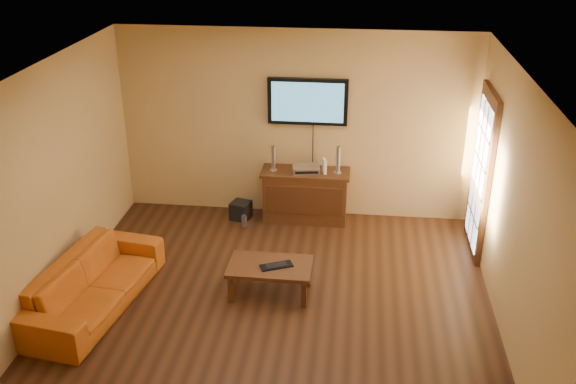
% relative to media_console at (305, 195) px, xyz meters
% --- Properties ---
extents(ground_plane, '(5.00, 5.00, 0.00)m').
position_rel_media_console_xyz_m(ground_plane, '(-0.16, -2.25, -0.38)').
color(ground_plane, black).
rests_on(ground_plane, ground).
extents(room_walls, '(5.00, 5.00, 5.00)m').
position_rel_media_console_xyz_m(room_walls, '(-0.16, -1.63, 1.31)').
color(room_walls, tan).
rests_on(room_walls, ground).
extents(french_door, '(0.07, 1.02, 2.22)m').
position_rel_media_console_xyz_m(french_door, '(2.29, -0.55, 0.67)').
color(french_door, '#3F200E').
rests_on(french_door, ground).
extents(media_console, '(1.25, 0.48, 0.75)m').
position_rel_media_console_xyz_m(media_console, '(0.00, 0.00, 0.00)').
color(media_console, '#3F200E').
rests_on(media_console, ground).
extents(television, '(1.11, 0.08, 0.65)m').
position_rel_media_console_xyz_m(television, '(-0.00, 0.20, 1.33)').
color(television, black).
rests_on(television, ground).
extents(coffee_table, '(0.98, 0.59, 0.38)m').
position_rel_media_console_xyz_m(coffee_table, '(-0.24, -1.95, -0.05)').
color(coffee_table, '#3F200E').
rests_on(coffee_table, ground).
extents(sofa, '(0.88, 2.09, 0.79)m').
position_rel_media_console_xyz_m(sofa, '(-2.19, -2.43, 0.02)').
color(sofa, '#C05A15').
rests_on(sofa, ground).
extents(speaker_left, '(0.10, 0.10, 0.38)m').
position_rel_media_console_xyz_m(speaker_left, '(-0.45, -0.02, 0.55)').
color(speaker_left, silver).
rests_on(speaker_left, media_console).
extents(speaker_right, '(0.11, 0.11, 0.39)m').
position_rel_media_console_xyz_m(speaker_right, '(0.45, -0.01, 0.55)').
color(speaker_right, silver).
rests_on(speaker_right, media_console).
extents(av_receiver, '(0.41, 0.32, 0.09)m').
position_rel_media_console_xyz_m(av_receiver, '(0.01, -0.01, 0.42)').
color(av_receiver, silver).
rests_on(av_receiver, media_console).
extents(game_console, '(0.08, 0.15, 0.20)m').
position_rel_media_console_xyz_m(game_console, '(0.26, -0.02, 0.47)').
color(game_console, white).
rests_on(game_console, media_console).
extents(subwoofer, '(0.32, 0.32, 0.26)m').
position_rel_media_console_xyz_m(subwoofer, '(-0.93, -0.08, -0.25)').
color(subwoofer, black).
rests_on(subwoofer, ground).
extents(bottle, '(0.08, 0.08, 0.22)m').
position_rel_media_console_xyz_m(bottle, '(-0.83, -0.38, -0.28)').
color(bottle, white).
rests_on(bottle, ground).
extents(keyboard, '(0.40, 0.28, 0.02)m').
position_rel_media_console_xyz_m(keyboard, '(-0.16, -1.97, 0.01)').
color(keyboard, black).
rests_on(keyboard, coffee_table).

